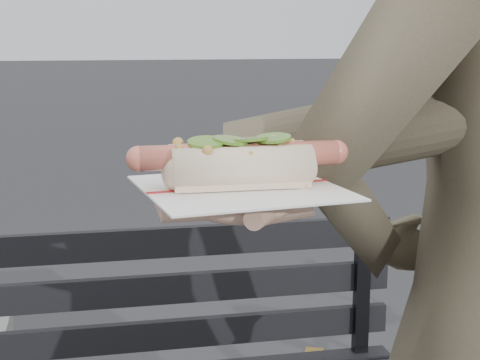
% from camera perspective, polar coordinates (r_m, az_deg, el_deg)
% --- Properties ---
extents(held_hotdog, '(0.63, 0.32, 0.20)m').
position_cam_1_polar(held_hotdog, '(0.86, 11.76, 3.62)').
color(held_hotdog, '#453F2E').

